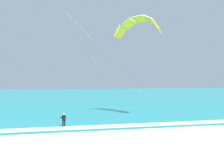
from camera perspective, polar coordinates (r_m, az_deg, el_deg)
sea at (r=85.10m, az=-9.47°, el=-4.84°), size 200.00×120.00×0.20m
surf_foam at (r=26.77m, az=-1.56°, el=-12.13°), size 200.00×1.85×0.04m
surfboard at (r=27.31m, az=-11.27°, el=-12.31°), size 0.99×1.46×0.09m
kitesurfer at (r=27.17m, az=-11.28°, el=-10.41°), size 0.66×0.66×1.69m
kite_primary at (r=37.90m, az=6.14°, el=11.67°), size 13.80×11.17×13.87m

